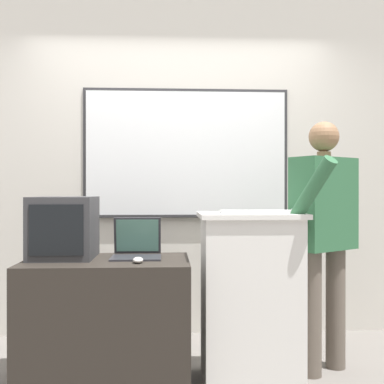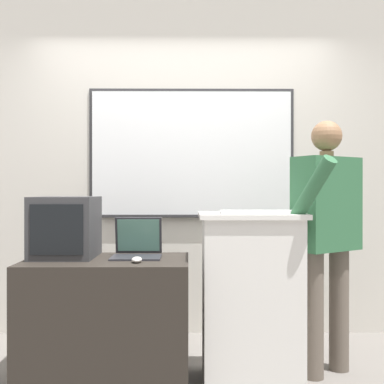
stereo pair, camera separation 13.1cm
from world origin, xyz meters
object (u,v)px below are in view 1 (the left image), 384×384
object	(u,v)px
computer_mouse_by_laptop	(138,260)
computer_mouse_by_keyboard	(296,211)
wireless_keyboard	(257,212)
crt_monitor	(64,227)
lectern_podium	(250,297)
side_desk	(107,323)
laptop	(137,245)
person_presenter	(324,227)

from	to	relation	value
computer_mouse_by_laptop	computer_mouse_by_keyboard	world-z (taller)	computer_mouse_by_keyboard
wireless_keyboard	computer_mouse_by_laptop	world-z (taller)	wireless_keyboard
computer_mouse_by_laptop	crt_monitor	xyz separation A→B (m)	(-0.47, 0.23, 0.17)
lectern_podium	side_desk	size ratio (longest dim) A/B	1.06
computer_mouse_by_laptop	wireless_keyboard	bearing A→B (deg)	10.48
side_desk	computer_mouse_by_laptop	bearing A→B (deg)	-36.97
laptop	crt_monitor	bearing A→B (deg)	-177.06
lectern_podium	laptop	bearing A→B (deg)	175.15
laptop	computer_mouse_by_laptop	xyz separation A→B (m)	(0.02, -0.26, -0.06)
computer_mouse_by_keyboard	crt_monitor	distance (m)	1.45
lectern_podium	computer_mouse_by_keyboard	size ratio (longest dim) A/B	10.59
computer_mouse_by_keyboard	crt_monitor	xyz separation A→B (m)	(-1.44, 0.10, -0.11)
laptop	crt_monitor	world-z (taller)	crt_monitor
side_desk	person_presenter	bearing A→B (deg)	6.98
side_desk	computer_mouse_by_keyboard	bearing A→B (deg)	-0.90
side_desk	laptop	world-z (taller)	laptop
wireless_keyboard	side_desk	bearing A→B (deg)	179.09
lectern_podium	side_desk	world-z (taller)	lectern_podium
lectern_podium	side_desk	distance (m)	0.90
side_desk	lectern_podium	bearing A→B (deg)	2.99
lectern_podium	crt_monitor	size ratio (longest dim) A/B	2.48
computer_mouse_by_laptop	side_desk	bearing A→B (deg)	143.03
side_desk	person_presenter	xyz separation A→B (m)	(1.40, 0.17, 0.57)
wireless_keyboard	crt_monitor	size ratio (longest dim) A/B	1.04
laptop	computer_mouse_by_laptop	world-z (taller)	laptop
laptop	computer_mouse_by_laptop	bearing A→B (deg)	-84.98
laptop	side_desk	bearing A→B (deg)	-148.38
side_desk	computer_mouse_by_laptop	size ratio (longest dim) A/B	9.96
person_presenter	laptop	size ratio (longest dim) A/B	5.39
lectern_podium	crt_monitor	bearing A→B (deg)	178.16
lectern_podium	laptop	xyz separation A→B (m)	(-0.72, 0.06, 0.32)
person_presenter	crt_monitor	bearing A→B (deg)	149.77
person_presenter	laptop	world-z (taller)	person_presenter
person_presenter	laptop	bearing A→B (deg)	149.79
laptop	wireless_keyboard	distance (m)	0.78
wireless_keyboard	crt_monitor	distance (m)	1.20
laptop	wireless_keyboard	size ratio (longest dim) A/B	0.69
lectern_podium	wireless_keyboard	xyz separation A→B (m)	(0.03, -0.06, 0.54)
person_presenter	computer_mouse_by_keyboard	world-z (taller)	person_presenter
lectern_podium	laptop	size ratio (longest dim) A/B	3.45
laptop	crt_monitor	xyz separation A→B (m)	(-0.45, -0.02, 0.12)
side_desk	laptop	distance (m)	0.51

